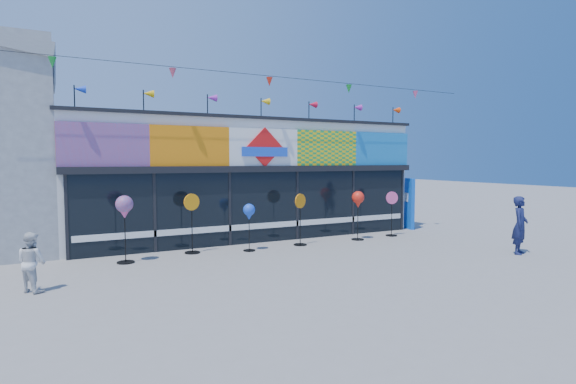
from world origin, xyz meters
TOP-DOWN VIEW (x-y plane):
  - ground at (0.00, 0.00)m, footprint 80.00×80.00m
  - kite_shop at (0.00, 5.94)m, footprint 16.00×5.70m
  - blue_sign at (6.26, 3.64)m, footprint 0.37×1.00m
  - spinner_0 at (-4.46, 2.33)m, footprint 0.45×0.45m
  - spinner_1 at (-2.58, 2.76)m, footprint 0.48×0.44m
  - spinner_2 at (-1.00, 2.30)m, footprint 0.36×0.36m
  - spinner_3 at (0.78, 2.41)m, footprint 0.45×0.42m
  - spinner_4 at (2.97, 2.36)m, footprint 0.42×0.42m
  - spinner_5 at (4.51, 2.46)m, footprint 0.44×0.40m
  - adult_man at (5.71, -1.64)m, footprint 0.72×0.62m
  - child at (-6.50, 0.49)m, footprint 0.65×0.68m

SIDE VIEW (x-z plane):
  - ground at x=0.00m, z-range 0.00..0.00m
  - child at x=-6.50m, z-range 0.00..1.23m
  - adult_man at x=5.71m, z-range 0.00..1.65m
  - spinner_5 at x=4.51m, z-range 0.05..1.62m
  - spinner_3 at x=0.78m, z-range 0.05..1.68m
  - spinner_1 at x=-2.58m, z-range 0.05..1.77m
  - blue_sign at x=6.26m, z-range 0.01..1.99m
  - spinner_2 at x=-1.00m, z-range 0.42..1.82m
  - spinner_4 at x=2.97m, z-range 0.49..2.14m
  - spinner_0 at x=-4.46m, z-range 0.53..2.30m
  - kite_shop at x=0.00m, z-range -0.61..4.70m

